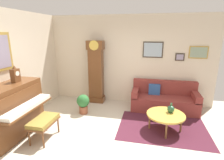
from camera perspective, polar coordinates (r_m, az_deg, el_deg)
The scene contains 12 objects.
ground_plane at distance 4.05m, azimuth 0.34°, elevation -19.74°, with size 6.40×6.00×0.10m, color beige.
wall_left at distance 4.69m, azimuth -32.50°, elevation 2.27°, with size 0.13×4.90×2.80m.
wall_back at distance 5.75m, azimuth 5.49°, elevation 6.49°, with size 5.30×0.13×2.80m.
area_rug at distance 4.64m, azimuth 15.95°, elevation -14.61°, with size 2.10×1.50×0.01m, color #4C1E2D.
piano at distance 4.52m, azimuth -29.51°, elevation -8.52°, with size 0.87×1.44×1.18m.
piano_bench at distance 4.16m, azimuth -21.22°, elevation -12.47°, with size 0.42×0.70×0.48m.
grandfather_clock at distance 5.76m, azimuth -5.19°, elevation 2.07°, with size 0.52×0.34×2.03m.
couch at distance 5.57m, azimuth 16.39°, elevation -6.00°, with size 1.90×0.80×0.84m.
coffee_table at distance 4.39m, azimuth 16.96°, elevation -10.80°, with size 0.88×0.88×0.42m.
mantel_clock at distance 4.47m, azimuth -28.79°, elevation 1.53°, with size 0.13×0.18×0.38m.
green_jug at distance 4.45m, azimuth 18.47°, elevation -8.90°, with size 0.17×0.17×0.24m.
potted_plant at distance 5.14m, azimuth -9.31°, elevation -7.25°, with size 0.36×0.36×0.56m.
Camera 1 is at (0.68, -3.25, 2.27)m, focal length 28.30 mm.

